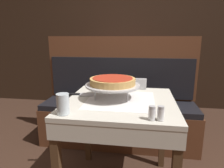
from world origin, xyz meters
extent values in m
cube|color=beige|center=(0.00, 0.00, 0.74)|extent=(0.79, 0.79, 0.03)
cube|color=white|center=(0.00, 0.00, 0.76)|extent=(0.49, 0.49, 0.00)
cube|color=beige|center=(0.00, 0.00, 0.67)|extent=(0.78, 0.78, 0.11)
cube|color=#4C331E|center=(-0.36, 0.36, 0.36)|extent=(0.05, 0.05, 0.73)
cube|color=#4C331E|center=(0.36, 0.36, 0.36)|extent=(0.05, 0.05, 0.73)
cube|color=red|center=(-0.19, 1.59, 0.75)|extent=(0.85, 0.85, 0.03)
cube|color=white|center=(-0.19, 1.59, 0.77)|extent=(0.52, 0.52, 0.00)
cube|color=red|center=(-0.19, 1.59, 0.65)|extent=(0.84, 0.84, 0.17)
cube|color=#4C331E|center=(-0.58, 1.21, 0.37)|extent=(0.05, 0.05, 0.74)
cube|color=#4C331E|center=(0.20, 1.21, 0.37)|extent=(0.05, 0.05, 0.74)
cube|color=#4C331E|center=(-0.58, 1.98, 0.37)|extent=(0.05, 0.05, 0.74)
cube|color=#4C331E|center=(0.20, 1.98, 0.37)|extent=(0.05, 0.05, 0.74)
cube|color=brown|center=(-0.10, 0.73, 0.21)|extent=(1.73, 0.47, 0.43)
cube|color=black|center=(-0.10, 0.73, 0.46)|extent=(1.70, 0.46, 0.06)
cube|color=brown|center=(-0.10, 0.94, 0.85)|extent=(1.73, 0.06, 0.73)
cube|color=black|center=(-0.10, 0.90, 0.74)|extent=(1.67, 0.02, 0.47)
cube|color=black|center=(0.00, 2.12, 1.20)|extent=(6.00, 0.04, 2.40)
cylinder|color=#ADADB2|center=(-0.06, 0.17, 0.80)|extent=(0.01, 0.01, 0.09)
cylinder|color=#ADADB2|center=(-0.18, -0.04, 0.80)|extent=(0.01, 0.01, 0.09)
cylinder|color=#ADADB2|center=(0.05, -0.04, 0.80)|extent=(0.01, 0.01, 0.09)
cylinder|color=#ADADB2|center=(-0.06, 0.03, 0.85)|extent=(0.27, 0.27, 0.01)
cylinder|color=silver|center=(-0.06, 0.03, 0.85)|extent=(0.39, 0.39, 0.01)
cylinder|color=silver|center=(-0.06, 0.03, 0.86)|extent=(0.40, 0.40, 0.01)
cylinder|color=tan|center=(-0.06, 0.03, 0.89)|extent=(0.33, 0.33, 0.05)
cylinder|color=red|center=(-0.06, 0.03, 0.91)|extent=(0.29, 0.29, 0.01)
cube|color=#BCBCC1|center=(-0.28, 0.09, 0.76)|extent=(0.12, 0.11, 0.00)
cube|color=black|center=(-0.40, 0.07, 0.76)|extent=(0.14, 0.04, 0.01)
cylinder|color=silver|center=(-0.31, -0.32, 0.82)|extent=(0.08, 0.08, 0.12)
cylinder|color=silver|center=(0.21, -0.33, 0.79)|extent=(0.04, 0.04, 0.06)
cylinder|color=#B7B7BC|center=(0.21, -0.33, 0.83)|extent=(0.04, 0.04, 0.02)
cylinder|color=silver|center=(0.26, -0.33, 0.79)|extent=(0.04, 0.04, 0.06)
cylinder|color=#B7B7BC|center=(0.26, -0.33, 0.83)|extent=(0.04, 0.04, 0.02)
cube|color=#B2B2B7|center=(0.14, 0.35, 0.80)|extent=(0.10, 0.05, 0.09)
cube|color=black|center=(-0.09, 1.62, 0.78)|extent=(0.14, 0.14, 0.03)
cylinder|color=black|center=(-0.09, 1.62, 0.87)|extent=(0.01, 0.01, 0.14)
cylinder|color=gold|center=(-0.09, 1.67, 0.85)|extent=(0.04, 0.04, 0.11)
cylinder|color=white|center=(-0.09, 1.57, 0.85)|extent=(0.04, 0.04, 0.11)
camera|label=1|loc=(0.15, -1.38, 1.21)|focal=32.00mm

